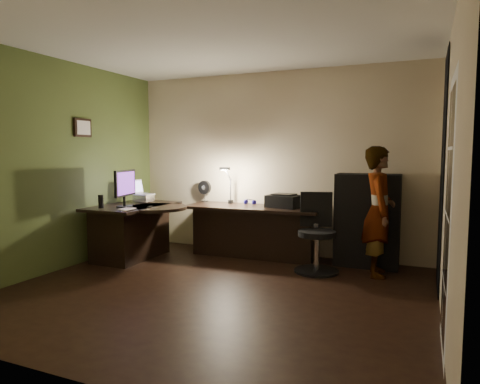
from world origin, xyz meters
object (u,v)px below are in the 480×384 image
at_px(monitor, 124,194).
at_px(office_chair, 317,233).
at_px(desk_right, 253,232).
at_px(person, 379,212).
at_px(cabinet, 367,220).
at_px(desk_left, 133,232).

xyz_separation_m(monitor, office_chair, (2.50, 0.63, -0.46)).
xyz_separation_m(desk_right, monitor, (-1.46, -1.05, 0.59)).
relative_size(desk_right, office_chair, 1.96).
xyz_separation_m(desk_right, office_chair, (1.04, -0.42, 0.13)).
bearing_deg(desk_right, office_chair, -24.16).
relative_size(desk_right, monitor, 3.57).
xyz_separation_m(desk_right, person, (1.76, -0.26, 0.43)).
relative_size(desk_right, cabinet, 1.60).
bearing_deg(cabinet, person, -67.28).
distance_m(desk_left, office_chair, 2.61).
distance_m(desk_left, person, 3.36).
distance_m(desk_right, monitor, 1.89).
xyz_separation_m(desk_left, office_chair, (2.58, 0.33, 0.12)).
relative_size(desk_left, desk_right, 0.68).
relative_size(office_chair, person, 0.63).
bearing_deg(cabinet, office_chair, -134.02).
distance_m(cabinet, monitor, 3.28).
relative_size(desk_right, person, 1.24).
height_order(monitor, office_chair, monitor).
distance_m(desk_right, cabinet, 1.60).
height_order(office_chair, person, person).
distance_m(desk_right, person, 1.83).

